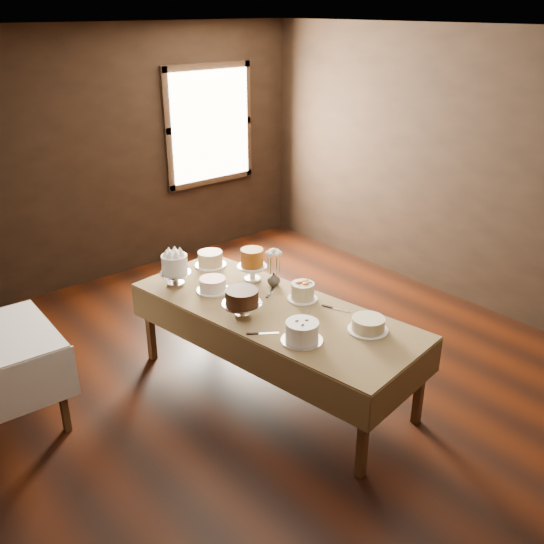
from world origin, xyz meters
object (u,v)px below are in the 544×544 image
Objects in this scene: cake_meringue at (175,271)px; cake_server_b at (341,310)px; cake_cream at (368,325)px; flower_vase at (274,279)px; display_table at (274,314)px; cake_server_c at (241,297)px; cake_server_d at (272,289)px; cake_server_e at (269,333)px; cake_flowers at (303,292)px; cake_server_a at (306,315)px; cake_speckled at (210,259)px; cake_lattice at (213,286)px; cake_chocolate at (242,303)px; cake_caramel at (252,266)px; cake_swirl at (302,332)px.

cake_meringue is 1.46m from cake_server_b.
flower_vase is at bearing 91.70° from cake_cream.
cake_server_c reaches higher than display_table.
cake_server_e is (-0.49, -0.55, 0.00)m from cake_server_d.
cake_flowers is 0.28m from cake_server_a.
cake_speckled reaches higher than cake_server_e.
cake_server_a and cake_server_e have the same top height.
display_table is 0.34m from cake_server_d.
cake_server_b is at bearing -59.14° from cake_meringue.
cake_cream is 0.51m from cake_server_a.
cake_server_b is 1.00× the size of cake_server_c.
cake_lattice is 1.10m from cake_server_b.
cake_flowers reaches higher than cake_server_e.
cake_chocolate reaches higher than cake_flowers.
cake_chocolate is 0.79m from cake_server_b.
cake_speckled reaches higher than display_table.
cake_chocolate reaches higher than cake_server_c.
cake_chocolate reaches higher than display_table.
cake_flowers is at bearing -135.56° from cake_server_c.
cake_chocolate is 0.37m from cake_server_e.
cake_lattice reaches higher than cake_server_e.
cake_cream is 0.99m from cake_server_d.
cake_server_d is (0.47, 0.19, -0.10)m from cake_chocolate.
cake_server_d is at bearing -47.44° from cake_meringue.
cake_meringue reaches higher than flower_vase.
cake_meringue is 1.12m from cake_flowers.
cake_chocolate is (-0.07, -0.50, 0.05)m from cake_lattice.
cake_server_d is (0.40, -0.30, -0.05)m from cake_lattice.
cake_server_e is (-0.29, -0.28, 0.06)m from display_table.
cake_server_e is at bearing -132.56° from flower_vase.
cake_meringue is 1.27× the size of cake_server_e.
cake_lattice is at bearing 108.59° from cake_server_d.
cake_server_c is (-0.20, 0.57, 0.00)m from cake_server_a.
cake_speckled reaches higher than cake_cream.
cake_server_e is (0.08, -1.17, -0.12)m from cake_meringue.
display_table is 0.31m from cake_flowers.
cake_server_e is (-0.67, 0.08, 0.00)m from cake_server_b.
cake_meringue is 1.02× the size of cake_lattice.
cake_caramel reaches higher than cake_server_e.
cake_server_b is (0.11, -0.33, -0.07)m from cake_flowers.
cake_speckled reaches higher than cake_server_d.
cake_speckled is 1.32× the size of cake_server_a.
cake_server_e reaches higher than display_table.
cake_meringue is 0.97× the size of cake_speckled.
cake_meringue reaches higher than cake_swirl.
cake_flowers is 0.36m from cake_server_b.
cake_cream is 0.37m from cake_server_b.
cake_speckled is 1.06× the size of cake_caramel.
cake_lattice is 1.25× the size of cake_server_d.
cake_lattice reaches higher than cake_server_b.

